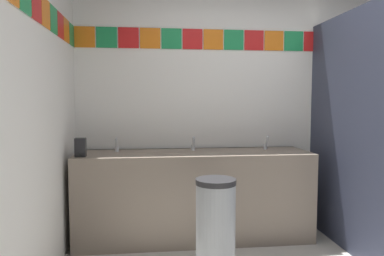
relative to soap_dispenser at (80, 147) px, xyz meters
name	(u,v)px	position (x,y,z in m)	size (l,w,h in m)	color
wall_back	(262,98)	(1.75, 0.49, 0.42)	(3.75, 0.09, 2.64)	white
vanity_counter	(194,194)	(1.00, 0.17, -0.48)	(2.16, 0.57, 0.82)	gray
faucet_left	(117,146)	(0.28, 0.26, -0.03)	(0.04, 0.10, 0.14)	silver
faucet_center	(193,145)	(1.00, 0.26, -0.03)	(0.04, 0.10, 0.14)	silver
faucet_right	(266,144)	(1.72, 0.26, -0.03)	(0.04, 0.10, 0.14)	silver
soap_dispenser	(80,147)	(0.00, 0.00, 0.00)	(0.09, 0.09, 0.16)	black
toilet	(374,203)	(2.76, 0.08, -0.60)	(0.39, 0.49, 0.74)	white
trash_bin	(216,227)	(1.07, -0.55, -0.54)	(0.30, 0.30, 0.72)	#999EA3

